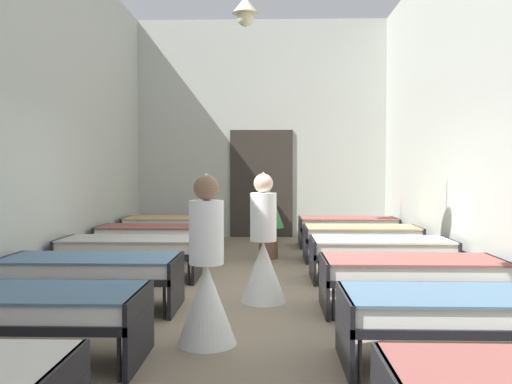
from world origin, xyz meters
name	(u,v)px	position (x,y,z in m)	size (l,w,h in m)	color
ground_plane	(253,297)	(0.00, 0.00, -0.05)	(6.15, 11.57, 0.10)	#7A6B56
room_shell	(256,106)	(0.00, 1.21, 2.43)	(5.95, 11.17, 4.85)	#B2B7AD
bed_left_row_1	(22,307)	(-1.72, -2.39, 0.44)	(1.90, 0.84, 0.57)	black
bed_right_row_1	(467,311)	(1.72, -2.39, 0.44)	(1.90, 0.84, 0.57)	black
bed_left_row_2	(91,269)	(-1.72, -0.80, 0.44)	(1.90, 0.84, 0.57)	black
bed_right_row_2	(412,271)	(1.72, -0.80, 0.44)	(1.90, 0.84, 0.57)	black
bed_left_row_3	(130,248)	(-1.72, 0.80, 0.44)	(1.90, 0.84, 0.57)	black
bed_right_row_3	(381,249)	(1.72, 0.80, 0.44)	(1.90, 0.84, 0.57)	black
bed_left_row_4	(155,234)	(-1.72, 2.39, 0.44)	(1.90, 0.84, 0.57)	black
bed_right_row_4	(361,234)	(1.72, 2.39, 0.44)	(1.90, 0.84, 0.57)	black
bed_left_row_5	(173,224)	(-1.72, 3.99, 0.44)	(1.90, 0.84, 0.57)	black
bed_right_row_5	(348,224)	(1.72, 3.99, 0.44)	(1.90, 0.84, 0.57)	black
nurse_near_aisle	(207,283)	(-0.33, -1.90, 0.53)	(0.52, 0.52, 1.49)	white
nurse_mid_aisle	(263,256)	(0.14, -0.41, 0.53)	(0.52, 0.52, 1.49)	white
potted_plant	(268,213)	(0.18, 2.58, 0.78)	(0.53, 0.53, 1.25)	brown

